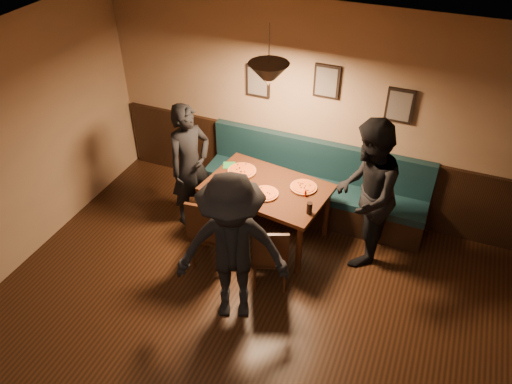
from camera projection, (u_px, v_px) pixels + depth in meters
ceiling at (177, 161)px, 2.91m from camera, size 7.00×7.00×0.00m
wall_back at (324, 113)px, 6.34m from camera, size 6.00×0.00×6.00m
wainscot at (318, 173)px, 6.86m from camera, size 5.88×0.06×1.00m
booth_bench at (313, 184)px, 6.66m from camera, size 3.00×0.60×1.00m
picture_left at (258, 81)px, 6.41m from camera, size 0.32×0.04×0.42m
picture_center at (327, 81)px, 6.05m from camera, size 0.32×0.04×0.42m
picture_right at (400, 106)px, 5.86m from camera, size 0.32×0.04×0.42m
pendant_lamp at (269, 74)px, 5.24m from camera, size 0.44×0.44×0.25m
dining_table at (266, 212)px, 6.35m from camera, size 1.59×1.15×0.79m
chair_near_left at (212, 229)px, 5.91m from camera, size 0.49×0.49×1.01m
chair_near_right at (270, 254)px, 5.66m from camera, size 0.52×0.52×0.90m
diner_left at (190, 165)px, 6.38m from camera, size 0.63×0.73×1.70m
diner_right at (366, 194)px, 5.74m from camera, size 0.77×0.96×1.88m
diner_front at (232, 251)px, 5.04m from camera, size 1.33×1.04×1.80m
pizza_a at (242, 171)px, 6.34m from camera, size 0.37×0.37×0.04m
pizza_b at (265, 194)px, 5.97m from camera, size 0.39×0.39×0.04m
pizza_c at (304, 187)px, 6.07m from camera, size 0.41×0.41×0.04m
soda_glass at (309, 208)px, 5.66m from camera, size 0.07×0.07×0.14m
tabasco_bottle at (306, 193)px, 5.92m from camera, size 0.03×0.03×0.11m
napkin_a at (229, 165)px, 6.48m from camera, size 0.21×0.21×0.01m
napkin_b at (214, 189)px, 6.06m from camera, size 0.21×0.21×0.01m
cutlery_set at (252, 202)px, 5.87m from camera, size 0.16×0.07×0.00m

